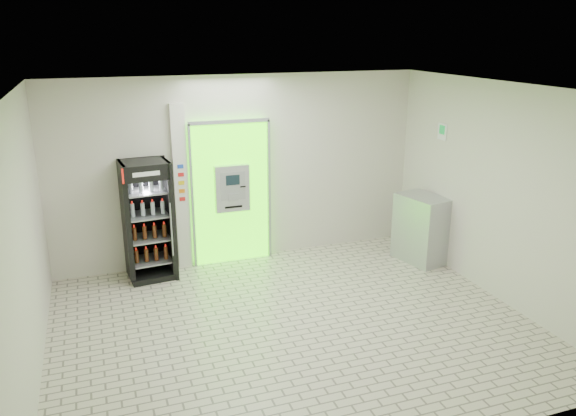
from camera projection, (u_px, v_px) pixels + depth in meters
name	position (u px, v px, depth m)	size (l,w,h in m)	color
ground	(294.00, 326.00, 7.23)	(6.00, 6.00, 0.00)	#BEB39D
room_shell	(294.00, 188.00, 6.67)	(6.00, 6.00, 6.00)	beige
atm_assembly	(231.00, 192.00, 8.98)	(1.30, 0.24, 2.33)	#41FA07
pillar	(181.00, 188.00, 8.73)	(0.22, 0.11, 2.60)	silver
beverage_cooler	(148.00, 222.00, 8.45)	(0.74, 0.68, 1.82)	black
steel_cabinet	(422.00, 229.00, 9.15)	(0.73, 0.93, 1.10)	#A6A8AD
exit_sign	(442.00, 131.00, 8.80)	(0.02, 0.22, 0.26)	white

